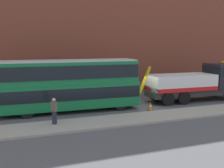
# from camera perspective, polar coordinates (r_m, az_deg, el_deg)

# --- Properties ---
(ground_plane) EXTENTS (120.00, 120.00, 0.00)m
(ground_plane) POSITION_cam_1_polar(r_m,az_deg,el_deg) (24.70, 5.95, -4.25)
(ground_plane) COLOR #4C4C51
(near_kerb) EXTENTS (60.00, 2.80, 0.15)m
(near_kerb) POSITION_cam_1_polar(r_m,az_deg,el_deg) (21.13, 11.12, -6.28)
(near_kerb) COLOR gray
(near_kerb) RESTS_ON ground_plane
(building_facade) EXTENTS (60.00, 1.50, 16.00)m
(building_facade) POSITION_cam_1_polar(r_m,az_deg,el_deg) (30.61, 0.15, 13.37)
(building_facade) COLOR brown
(building_facade) RESTS_ON ground_plane
(recovery_tow_truck) EXTENTS (10.18, 2.91, 3.67)m
(recovery_tow_truck) POSITION_cam_1_polar(r_m,az_deg,el_deg) (27.42, 17.03, 0.41)
(recovery_tow_truck) COLOR #2D2D2D
(recovery_tow_truck) RESTS_ON ground_plane
(double_decker_bus) EXTENTS (11.11, 2.89, 4.06)m
(double_decker_bus) POSITION_cam_1_polar(r_m,az_deg,el_deg) (22.13, -8.69, 0.13)
(double_decker_bus) COLOR #146B38
(double_decker_bus) RESTS_ON ground_plane
(pedestrian_onlooker) EXTENTS (0.40, 0.47, 1.71)m
(pedestrian_onlooker) POSITION_cam_1_polar(r_m,az_deg,el_deg) (18.48, -11.69, -5.48)
(pedestrian_onlooker) COLOR #232333
(pedestrian_onlooker) RESTS_ON near_kerb
(traffic_cone_near_bus) EXTENTS (0.36, 0.36, 0.72)m
(traffic_cone_near_bus) POSITION_cam_1_polar(r_m,az_deg,el_deg) (22.63, 7.80, -4.55)
(traffic_cone_near_bus) COLOR orange
(traffic_cone_near_bus) RESTS_ON ground_plane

